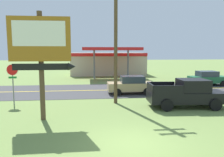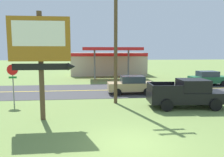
{
  "view_description": "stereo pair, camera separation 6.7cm",
  "coord_description": "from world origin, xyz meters",
  "px_view_note": "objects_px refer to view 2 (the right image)",
  "views": [
    {
      "loc": [
        -1.8,
        -8.82,
        3.89
      ],
      "look_at": [
        0.0,
        8.0,
        1.8
      ],
      "focal_mm": 35.67,
      "sensor_mm": 36.0,
      "label": 1
    },
    {
      "loc": [
        -1.73,
        -8.83,
        3.89
      ],
      "look_at": [
        0.0,
        8.0,
        1.8
      ],
      "focal_mm": 35.67,
      "sensor_mm": 36.0,
      "label": 2
    }
  ],
  "objects_px": {
    "gas_station": "(108,63)",
    "car_tan_near_lane": "(131,85)",
    "car_green_mid_lane": "(208,78)",
    "pickup_black_parked_on_lawn": "(187,94)",
    "utility_pole": "(116,34)",
    "motel_sign": "(41,48)",
    "stop_sign": "(13,77)"
  },
  "relations": [
    {
      "from": "car_green_mid_lane",
      "to": "car_tan_near_lane",
      "type": "bearing_deg",
      "value": -157.5
    },
    {
      "from": "motel_sign",
      "to": "gas_station",
      "type": "height_order",
      "value": "motel_sign"
    },
    {
      "from": "stop_sign",
      "to": "gas_station",
      "type": "distance_m",
      "value": 22.06
    },
    {
      "from": "gas_station",
      "to": "pickup_black_parked_on_lawn",
      "type": "bearing_deg",
      "value": -81.0
    },
    {
      "from": "car_tan_near_lane",
      "to": "gas_station",
      "type": "bearing_deg",
      "value": 92.13
    },
    {
      "from": "stop_sign",
      "to": "car_green_mid_lane",
      "type": "relative_size",
      "value": 0.7
    },
    {
      "from": "utility_pole",
      "to": "motel_sign",
      "type": "bearing_deg",
      "value": -140.44
    },
    {
      "from": "car_green_mid_lane",
      "to": "gas_station",
      "type": "bearing_deg",
      "value": 128.24
    },
    {
      "from": "car_green_mid_lane",
      "to": "pickup_black_parked_on_lawn",
      "type": "bearing_deg",
      "value": -125.92
    },
    {
      "from": "stop_sign",
      "to": "gas_station",
      "type": "relative_size",
      "value": 0.25
    },
    {
      "from": "gas_station",
      "to": "car_tan_near_lane",
      "type": "distance_m",
      "value": 17.1
    },
    {
      "from": "gas_station",
      "to": "car_tan_near_lane",
      "type": "height_order",
      "value": "gas_station"
    },
    {
      "from": "utility_pole",
      "to": "car_green_mid_lane",
      "type": "relative_size",
      "value": 2.28
    },
    {
      "from": "stop_sign",
      "to": "car_green_mid_lane",
      "type": "xyz_separation_m",
      "value": [
        18.97,
        7.23,
        -1.2
      ]
    },
    {
      "from": "motel_sign",
      "to": "car_green_mid_lane",
      "type": "bearing_deg",
      "value": 35.13
    },
    {
      "from": "motel_sign",
      "to": "gas_station",
      "type": "relative_size",
      "value": 0.5
    },
    {
      "from": "stop_sign",
      "to": "gas_station",
      "type": "height_order",
      "value": "gas_station"
    },
    {
      "from": "gas_station",
      "to": "car_green_mid_lane",
      "type": "xyz_separation_m",
      "value": [
        10.29,
        -13.05,
        -1.11
      ]
    },
    {
      "from": "motel_sign",
      "to": "utility_pole",
      "type": "xyz_separation_m",
      "value": [
        4.55,
        3.76,
        1.03
      ]
    },
    {
      "from": "pickup_black_parked_on_lawn",
      "to": "car_green_mid_lane",
      "type": "xyz_separation_m",
      "value": [
        6.74,
        9.31,
        -0.13
      ]
    },
    {
      "from": "gas_station",
      "to": "pickup_black_parked_on_lawn",
      "type": "height_order",
      "value": "gas_station"
    },
    {
      "from": "motel_sign",
      "to": "pickup_black_parked_on_lawn",
      "type": "height_order",
      "value": "motel_sign"
    },
    {
      "from": "utility_pole",
      "to": "car_green_mid_lane",
      "type": "bearing_deg",
      "value": 33.23
    },
    {
      "from": "stop_sign",
      "to": "pickup_black_parked_on_lawn",
      "type": "bearing_deg",
      "value": -9.66
    },
    {
      "from": "motel_sign",
      "to": "utility_pole",
      "type": "bearing_deg",
      "value": 39.56
    },
    {
      "from": "gas_station",
      "to": "car_green_mid_lane",
      "type": "bearing_deg",
      "value": -51.76
    },
    {
      "from": "stop_sign",
      "to": "pickup_black_parked_on_lawn",
      "type": "distance_m",
      "value": 12.44
    },
    {
      "from": "motel_sign",
      "to": "gas_station",
      "type": "xyz_separation_m",
      "value": [
        5.77,
        24.35,
        -2.11
      ]
    },
    {
      "from": "gas_station",
      "to": "car_green_mid_lane",
      "type": "height_order",
      "value": "gas_station"
    },
    {
      "from": "utility_pole",
      "to": "gas_station",
      "type": "relative_size",
      "value": 0.8
    },
    {
      "from": "stop_sign",
      "to": "car_tan_near_lane",
      "type": "relative_size",
      "value": 0.7
    },
    {
      "from": "gas_station",
      "to": "pickup_black_parked_on_lawn",
      "type": "xyz_separation_m",
      "value": [
        3.54,
        -22.36,
        -0.98
      ]
    }
  ]
}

